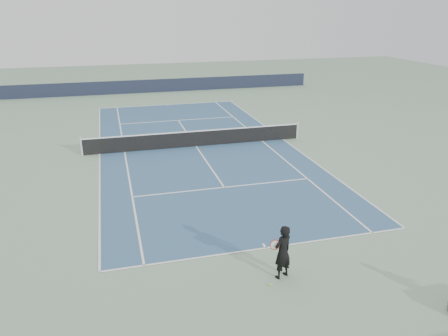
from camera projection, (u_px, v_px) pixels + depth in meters
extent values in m
plane|color=gray|center=(196.00, 146.00, 25.62)|extent=(80.00, 80.00, 0.00)
cube|color=#325578|center=(196.00, 146.00, 25.62)|extent=(10.97, 23.77, 0.01)
cylinder|color=silver|center=(81.00, 146.00, 23.89)|extent=(0.10, 0.10, 1.07)
cylinder|color=silver|center=(297.00, 130.00, 26.99)|extent=(0.10, 0.10, 1.07)
cube|color=black|center=(196.00, 139.00, 25.46)|extent=(12.80, 0.03, 0.90)
cube|color=white|center=(196.00, 131.00, 25.30)|extent=(12.80, 0.04, 0.06)
cube|color=black|center=(158.00, 86.00, 41.60)|extent=(30.00, 0.25, 1.20)
imported|color=black|center=(283.00, 252.00, 13.02)|extent=(0.78, 0.68, 1.73)
torus|color=#A3200D|center=(275.00, 245.00, 12.80)|extent=(0.34, 0.18, 0.36)
cylinder|color=white|center=(275.00, 245.00, 12.80)|extent=(0.29, 0.14, 0.32)
cylinder|color=white|center=(278.00, 251.00, 12.94)|extent=(0.08, 0.13, 0.27)
sphere|color=#B2D72C|center=(270.00, 285.00, 12.87)|extent=(0.07, 0.07, 0.07)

